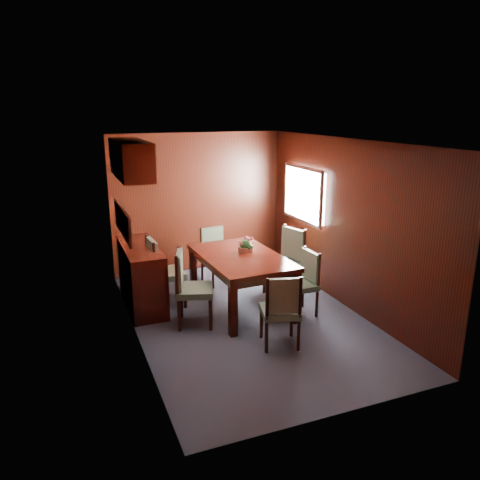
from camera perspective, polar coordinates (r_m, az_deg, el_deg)
name	(u,v)px	position (r m, az deg, el deg)	size (l,w,h in m)	color
ground	(247,318)	(6.53, 0.91, -9.52)	(4.50, 4.50, 0.00)	#393D4E
room_shell	(231,198)	(6.28, -1.07, 5.13)	(3.06, 4.52, 2.41)	black
sideboard	(142,276)	(6.94, -11.92, -4.30)	(0.48, 1.40, 0.90)	black
dining_table	(241,263)	(6.64, 0.10, -2.78)	(1.13, 1.73, 0.79)	black
chair_left_near	(189,284)	(6.20, -6.28, -5.32)	(0.59, 0.61, 1.03)	black
chair_left_far	(161,268)	(6.81, -9.63, -3.43)	(0.49, 0.51, 1.04)	black
chair_right_near	(304,279)	(6.56, 7.77, -4.73)	(0.43, 0.45, 0.92)	black
chair_right_far	(288,257)	(7.22, 5.82, -2.13)	(0.60, 0.61, 1.04)	black
chair_head	(281,307)	(5.62, 5.06, -8.15)	(0.54, 0.52, 0.94)	black
chair_foot	(215,252)	(7.69, -3.03, -1.43)	(0.51, 0.50, 0.93)	black
flower_centerpiece	(246,244)	(6.75, 0.72, -0.45)	(0.24, 0.24, 0.24)	#A34532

